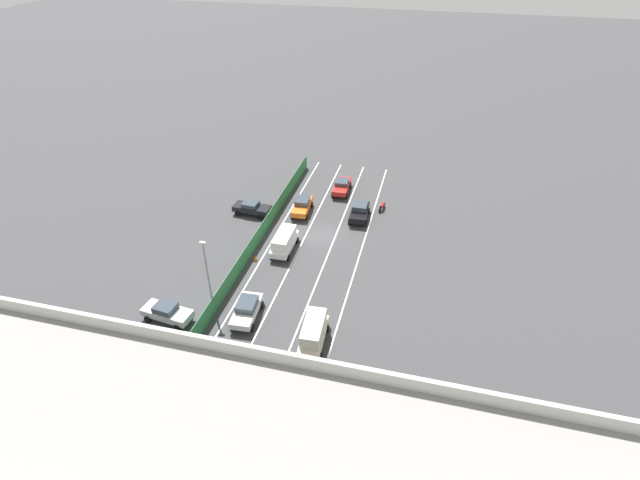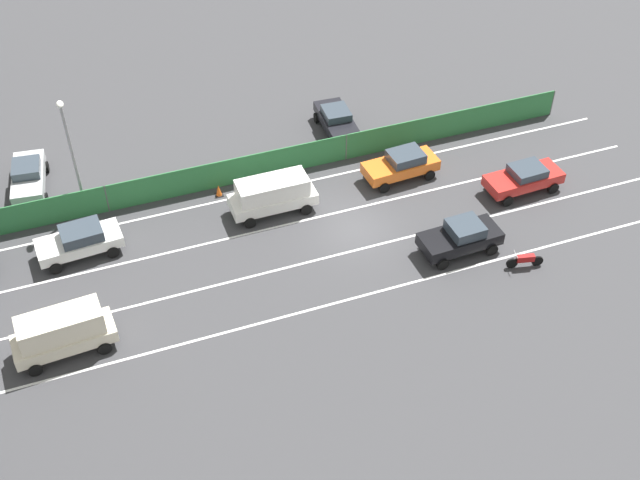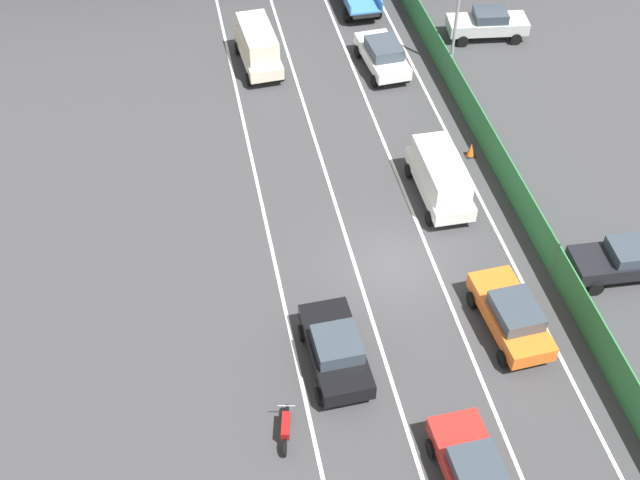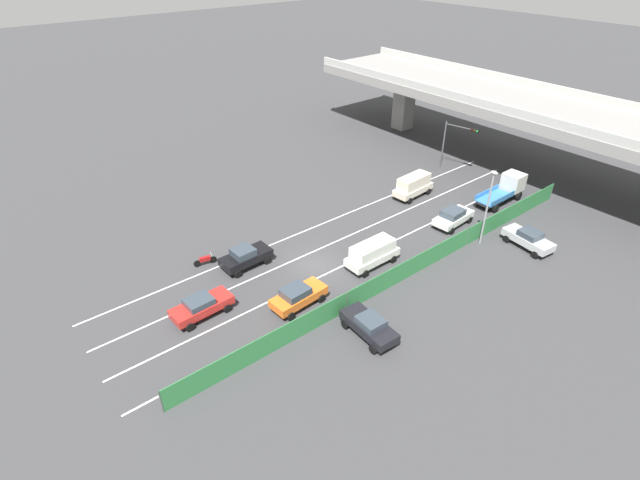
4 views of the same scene
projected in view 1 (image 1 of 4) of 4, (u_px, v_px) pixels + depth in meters
The scene contains 20 objects.
ground_plane at pixel (321, 235), 53.00m from camera, with size 300.00×300.00×0.00m, color #38383A.
lane_line_left_edge at pixel (355, 270), 47.88m from camera, with size 0.14×46.35×0.01m, color silver.
lane_line_mid_left at pixel (324, 265), 48.52m from camera, with size 0.14×46.35×0.01m, color silver.
lane_line_mid_right at pixel (293, 260), 49.17m from camera, with size 0.14×46.35×0.01m, color silver.
lane_line_right_edge at pixel (263, 256), 49.82m from camera, with size 0.14×46.35×0.01m, color silver.
elevated_overpass at pixel (177, 440), 24.75m from camera, with size 57.82×11.62×8.68m.
green_fence at pixel (251, 247), 49.58m from camera, with size 0.10×42.45×1.76m.
car_sedan_white at pixel (247, 309), 41.81m from camera, with size 2.28×4.44×1.67m.
car_sedan_black at pixel (359, 211), 55.43m from camera, with size 2.19×4.32×1.75m.
car_taxi_orange at pixel (302, 205), 56.56m from camera, with size 2.18×4.44×1.68m.
car_van_cream at pixel (313, 332), 39.04m from camera, with size 2.22×4.71×2.30m.
car_sedan_red at pixel (342, 186), 60.71m from camera, with size 2.13×4.51×1.57m.
car_van_white at pixel (284, 241), 50.00m from camera, with size 2.04×4.75×2.10m.
flatbed_truck_blue at pixel (201, 382), 34.79m from camera, with size 2.23×6.04×2.62m.
motorcycle at pixel (382, 206), 57.29m from camera, with size 0.68×1.92×0.93m.
parked_sedan_dark at pixel (252, 208), 56.20m from camera, with size 4.44×2.17×1.57m.
parked_wagon_silver at pixel (167, 312), 41.54m from camera, with size 4.58×2.37×1.65m.
traffic_light at pixel (304, 400), 30.42m from camera, with size 3.94×1.01×5.56m.
street_lamp at pixel (207, 268), 41.19m from camera, with size 0.60×0.36×7.00m.
traffic_cone at pixel (255, 258), 48.96m from camera, with size 0.47×0.47×0.72m.
Camera 1 is at (-10.71, 42.75, 29.43)m, focal length 27.11 mm.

